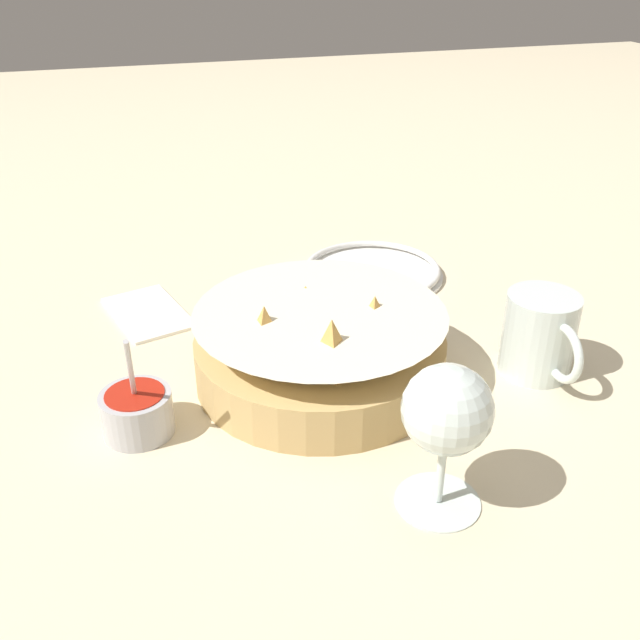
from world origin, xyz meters
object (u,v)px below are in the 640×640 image
at_px(food_basket, 320,349).
at_px(wine_glass, 447,415).
at_px(side_plate, 372,271).
at_px(sauce_cup, 137,411).
at_px(beer_mug, 539,338).

distance_m(food_basket, wine_glass, 0.22).
distance_m(wine_glass, side_plate, 0.45).
relative_size(food_basket, wine_glass, 1.99).
bearing_deg(wine_glass, sauce_cup, -126.44).
height_order(sauce_cup, side_plate, sauce_cup).
bearing_deg(food_basket, side_plate, 147.17).
bearing_deg(wine_glass, beer_mug, 129.47).
xyz_separation_m(food_basket, beer_mug, (0.06, 0.22, 0.01)).
relative_size(food_basket, sauce_cup, 2.11).
bearing_deg(side_plate, food_basket, -32.83).
bearing_deg(wine_glass, food_basket, -169.29).
relative_size(wine_glass, beer_mug, 1.17).
relative_size(beer_mug, side_plate, 0.58).
bearing_deg(sauce_cup, side_plate, 127.78).
relative_size(wine_glass, side_plate, 0.68).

